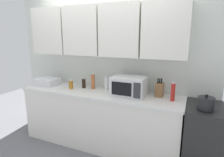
# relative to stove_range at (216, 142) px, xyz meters

# --- Properties ---
(wall_back_with_cabinets) EXTENTS (3.42, 0.38, 2.60)m
(wall_back_with_cabinets) POSITION_rel_stove_range_xyz_m (-1.66, 0.25, 1.13)
(wall_back_with_cabinets) COLOR silver
(wall_back_with_cabinets) RESTS_ON ground_plane
(counter_run) EXTENTS (2.55, 0.63, 0.90)m
(counter_run) POSITION_rel_stove_range_xyz_m (-1.66, 0.02, -0.00)
(counter_run) COLOR white
(counter_run) RESTS_ON ground_plane
(stove_range) EXTENTS (0.76, 0.64, 0.91)m
(stove_range) POSITION_rel_stove_range_xyz_m (0.00, 0.00, 0.00)
(stove_range) COLOR black
(stove_range) RESTS_ON ground_plane
(kettle) EXTENTS (0.19, 0.19, 0.18)m
(kettle) POSITION_rel_stove_range_xyz_m (-0.17, -0.14, 0.53)
(kettle) COLOR black
(kettle) RESTS_ON stove_range
(microwave) EXTENTS (0.48, 0.37, 0.28)m
(microwave) POSITION_rel_stove_range_xyz_m (-1.17, 0.04, 0.59)
(microwave) COLOR silver
(microwave) RESTS_ON counter_run
(dish_rack) EXTENTS (0.38, 0.30, 0.12)m
(dish_rack) POSITION_rel_stove_range_xyz_m (-2.68, 0.02, 0.51)
(dish_rack) COLOR silver
(dish_rack) RESTS_ON counter_run
(knife_block) EXTENTS (0.11, 0.13, 0.27)m
(knife_block) POSITION_rel_stove_range_xyz_m (-0.76, 0.16, 0.55)
(knife_block) COLOR brown
(knife_block) RESTS_ON counter_run
(bottle_amber_vinegar) EXTENTS (0.07, 0.07, 0.15)m
(bottle_amber_vinegar) POSITION_rel_stove_range_xyz_m (-2.17, -0.00, 0.52)
(bottle_amber_vinegar) COLOR #AD701E
(bottle_amber_vinegar) RESTS_ON counter_run
(bottle_red_sauce) EXTENTS (0.06, 0.06, 0.26)m
(bottle_red_sauce) POSITION_rel_stove_range_xyz_m (-0.56, 0.04, 0.57)
(bottle_red_sauce) COLOR red
(bottle_red_sauce) RESTS_ON counter_run
(bottle_spice_jar) EXTENTS (0.06, 0.06, 0.26)m
(bottle_spice_jar) POSITION_rel_stove_range_xyz_m (-1.83, 0.15, 0.57)
(bottle_spice_jar) COLOR #BC6638
(bottle_spice_jar) RESTS_ON counter_run
(bottle_white_jar) EXTENTS (0.07, 0.07, 0.22)m
(bottle_white_jar) POSITION_rel_stove_range_xyz_m (-1.61, 0.18, 0.56)
(bottle_white_jar) COLOR white
(bottle_white_jar) RESTS_ON counter_run
(bottle_soy_dark) EXTENTS (0.06, 0.06, 0.18)m
(bottle_soy_dark) POSITION_rel_stove_range_xyz_m (-2.00, 0.12, 0.53)
(bottle_soy_dark) COLOR black
(bottle_soy_dark) RESTS_ON counter_run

